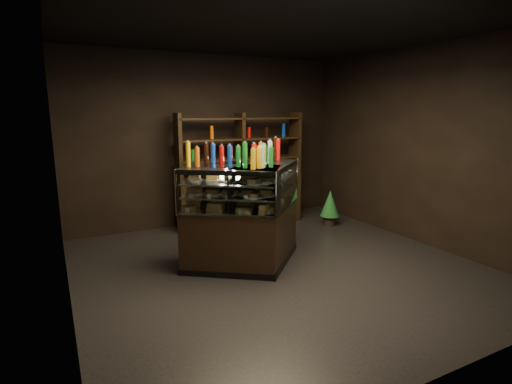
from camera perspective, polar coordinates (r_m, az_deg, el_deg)
ground at (r=5.40m, az=3.18°, el=-10.66°), size 5.00×5.00×0.00m
room_shell at (r=4.99m, az=3.43°, el=10.41°), size 5.02×5.02×3.01m
display_case at (r=5.31m, az=-1.09°, el=-5.77°), size 1.88×1.32×1.36m
food_display at (r=5.16m, az=-1.10°, el=0.57°), size 1.53×0.92×0.42m
bottles_top at (r=5.10m, az=-1.14°, el=5.38°), size 1.36×0.78×0.30m
potted_conifer at (r=7.27m, az=10.53°, el=-1.52°), size 0.34×0.34×0.72m
back_shelving at (r=7.15m, az=-2.22°, el=0.06°), size 2.27×0.55×2.00m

